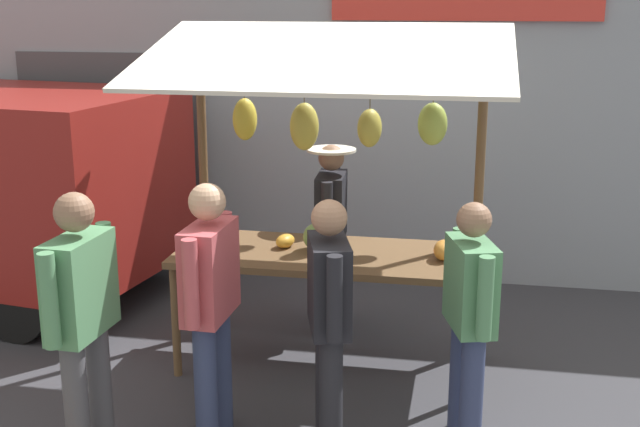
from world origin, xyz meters
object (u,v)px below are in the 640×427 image
at_px(market_stall, 330,162).
at_px(shopper_in_striped_shirt, 329,309).
at_px(shopper_with_ponytail, 82,311).
at_px(shopper_with_shopping_bag, 470,309).
at_px(vendor_with_sunhat, 331,223).
at_px(shopper_in_grey_tee, 210,295).

xyz_separation_m(market_stall, shopper_in_striped_shirt, (-0.20, 1.17, -0.65)).
height_order(shopper_with_ponytail, shopper_with_shopping_bag, shopper_with_ponytail).
xyz_separation_m(market_stall, vendor_with_sunhat, (0.11, -0.71, -0.65)).
bearing_deg(shopper_with_ponytail, shopper_in_striped_shirt, -68.82).
height_order(shopper_in_grey_tee, shopper_with_ponytail, shopper_with_ponytail).
bearing_deg(shopper_with_shopping_bag, shopper_with_ponytail, 90.51).
bearing_deg(shopper_in_grey_tee, vendor_with_sunhat, -10.03).
bearing_deg(shopper_in_striped_shirt, shopper_with_shopping_bag, -91.26).
relative_size(vendor_with_sunhat, shopper_with_ponytail, 0.94).
bearing_deg(shopper_with_shopping_bag, shopper_in_grey_tee, 82.90).
relative_size(vendor_with_sunhat, shopper_in_grey_tee, 0.94).
height_order(market_stall, shopper_with_shopping_bag, market_stall).
bearing_deg(shopper_in_grey_tee, market_stall, -21.37).
relative_size(vendor_with_sunhat, shopper_with_shopping_bag, 1.01).
xyz_separation_m(market_stall, shopper_in_grey_tee, (0.52, 1.20, -0.60)).
distance_m(shopper_in_striped_shirt, shopper_with_shopping_bag, 0.85).
bearing_deg(shopper_with_ponytail, market_stall, -32.19).
distance_m(market_stall, shopper_with_shopping_bag, 1.55).
distance_m(market_stall, shopper_in_striped_shirt, 1.36).
height_order(shopper_in_grey_tee, shopper_with_shopping_bag, shopper_in_grey_tee).
bearing_deg(shopper_with_shopping_bag, market_stall, 30.71).
bearing_deg(shopper_in_grey_tee, shopper_with_shopping_bag, -79.04).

